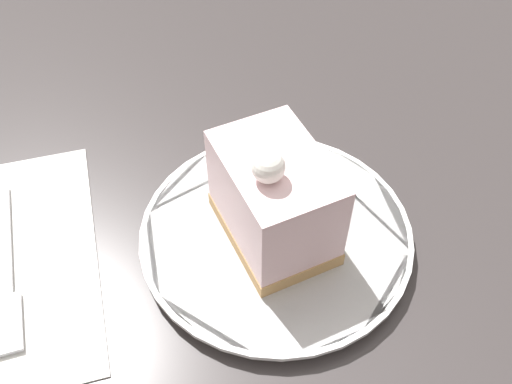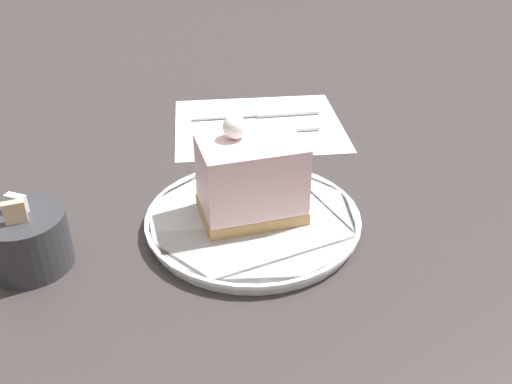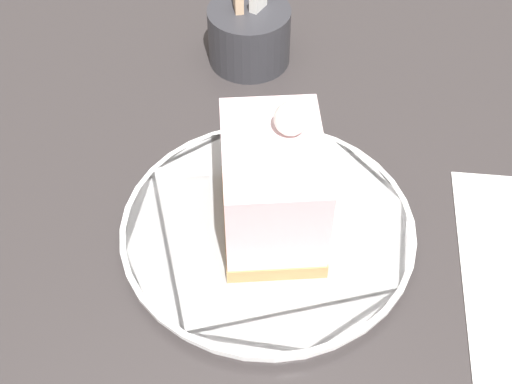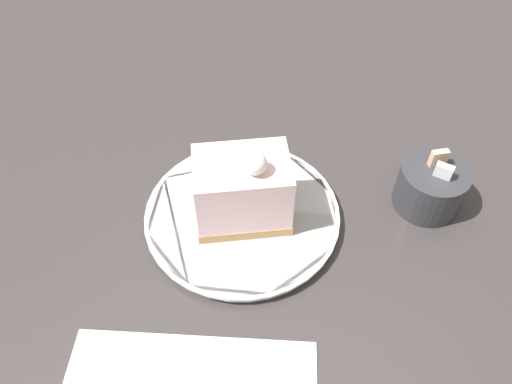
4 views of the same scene
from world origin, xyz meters
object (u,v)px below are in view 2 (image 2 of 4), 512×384
Objects in this scene: cake_slice at (251,178)px; knife at (268,114)px; fork at (250,132)px; sugar_bowl at (27,240)px; plate at (253,220)px.

knife is at bearing -20.98° from cake_slice.
knife is at bearing -32.26° from fork.
fork is 0.90× the size of knife.
fork and knife have the same top height.
sugar_bowl is at bearing 137.25° from knife.
cake_slice is 0.70× the size of fork.
plate is 0.29m from knife.
plate is at bearing -76.75° from sugar_bowl.
knife is 2.37× the size of sugar_bowl.
plate reaches higher than knife.
cake_slice reaches higher than fork.
fork is (0.23, -0.01, -0.00)m from plate.
sugar_bowl is at bearing 91.13° from cake_slice.
cake_slice is 0.63× the size of knife.
cake_slice is at bearing 172.54° from fork.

